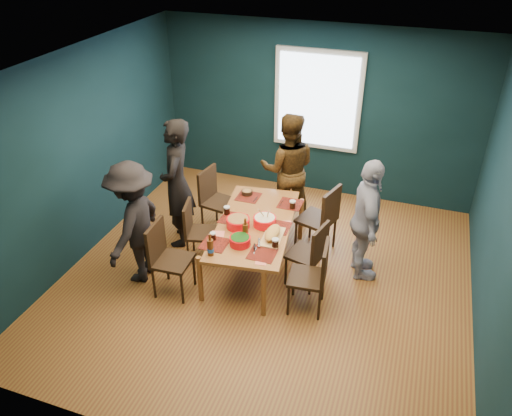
{
  "coord_description": "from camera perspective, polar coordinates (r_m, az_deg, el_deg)",
  "views": [
    {
      "loc": [
        1.52,
        -4.79,
        4.12
      ],
      "look_at": [
        -0.2,
        0.18,
        0.9
      ],
      "focal_mm": 35.0,
      "sensor_mm": 36.0,
      "label": 1
    }
  ],
  "objects": [
    {
      "name": "small_bowl",
      "position": [
        6.87,
        -1.03,
        1.81
      ],
      "size": [
        0.15,
        0.15,
        0.06
      ],
      "color": "black",
      "rests_on": "dining_table"
    },
    {
      "name": "cutting_board",
      "position": [
        5.97,
        1.89,
        -2.96
      ],
      "size": [
        0.28,
        0.56,
        0.12
      ],
      "rotation": [
        0.0,
        0.0,
        0.05
      ],
      "color": "#DEB377",
      "rests_on": "dining_table"
    },
    {
      "name": "cola_glass_b",
      "position": [
        5.81,
        2.21,
        -4.0
      ],
      "size": [
        0.09,
        0.09,
        0.12
      ],
      "color": "black",
      "rests_on": "dining_table"
    },
    {
      "name": "person_right",
      "position": [
        6.23,
        12.51,
        -1.45
      ],
      "size": [
        0.66,
        1.02,
        1.62
      ],
      "primitive_type": "imported",
      "rotation": [
        0.0,
        0.0,
        1.87
      ],
      "color": "white",
      "rests_on": "floor"
    },
    {
      "name": "beer_bottle_a",
      "position": [
        5.69,
        -5.24,
        -4.5
      ],
      "size": [
        0.08,
        0.08,
        0.29
      ],
      "color": "#4B250D",
      "rests_on": "dining_table"
    },
    {
      "name": "chair_right_near",
      "position": [
        5.75,
        6.77,
        -7.34
      ],
      "size": [
        0.45,
        0.45,
        0.92
      ],
      "rotation": [
        0.0,
        0.0,
        0.1
      ],
      "color": "black",
      "rests_on": "floor"
    },
    {
      "name": "chair_right_far",
      "position": [
        6.68,
        7.66,
        -0.83
      ],
      "size": [
        0.56,
        0.56,
        1.0
      ],
      "rotation": [
        0.0,
        0.0,
        -0.3
      ],
      "color": "black",
      "rests_on": "floor"
    },
    {
      "name": "person_near_left",
      "position": [
        6.23,
        -13.78,
        -1.7
      ],
      "size": [
        0.64,
        1.06,
        1.61
      ],
      "primitive_type": "imported",
      "rotation": [
        0.0,
        0.0,
        4.75
      ],
      "color": "black",
      "rests_on": "floor"
    },
    {
      "name": "person_far_left",
      "position": [
        6.77,
        -9.02,
        2.75
      ],
      "size": [
        0.61,
        0.76,
        1.82
      ],
      "primitive_type": "imported",
      "rotation": [
        0.0,
        0.0,
        5.0
      ],
      "color": "black",
      "rests_on": "floor"
    },
    {
      "name": "cola_glass_c",
      "position": [
        6.56,
        4.2,
        0.43
      ],
      "size": [
        0.08,
        0.08,
        0.11
      ],
      "color": "black",
      "rests_on": "dining_table"
    },
    {
      "name": "person_back",
      "position": [
        7.24,
        3.68,
        4.47
      ],
      "size": [
        0.96,
        0.84,
        1.69
      ],
      "primitive_type": "imported",
      "rotation": [
        0.0,
        0.0,
        3.42
      ],
      "color": "black",
      "rests_on": "floor"
    },
    {
      "name": "napkin_a",
      "position": [
        6.27,
        3.43,
        -1.8
      ],
      "size": [
        0.17,
        0.17,
        0.0
      ],
      "primitive_type": "cube",
      "rotation": [
        0.0,
        0.0,
        0.29
      ],
      "color": "#F47866",
      "rests_on": "dining_table"
    },
    {
      "name": "chair_left_far",
      "position": [
        7.16,
        -4.85,
        1.45
      ],
      "size": [
        0.5,
        0.5,
        0.95
      ],
      "rotation": [
        0.0,
        0.0,
        -0.18
      ],
      "color": "black",
      "rests_on": "floor"
    },
    {
      "name": "chair_right_mid",
      "position": [
        6.11,
        6.43,
        -4.87
      ],
      "size": [
        0.49,
        0.49,
        0.89
      ],
      "rotation": [
        0.0,
        0.0,
        -0.25
      ],
      "color": "black",
      "rests_on": "floor"
    },
    {
      "name": "beer_bottle_b",
      "position": [
        5.93,
        -1.22,
        -2.63
      ],
      "size": [
        0.07,
        0.07,
        0.28
      ],
      "color": "#4B250D",
      "rests_on": "dining_table"
    },
    {
      "name": "cola_glass_a",
      "position": [
        5.96,
        -4.94,
        -3.2
      ],
      "size": [
        0.07,
        0.07,
        0.1
      ],
      "color": "black",
      "rests_on": "dining_table"
    },
    {
      "name": "cola_glass_d",
      "position": [
        6.43,
        -3.34,
        -0.24
      ],
      "size": [
        0.08,
        0.08,
        0.11
      ],
      "color": "black",
      "rests_on": "dining_table"
    },
    {
      "name": "chair_left_mid",
      "position": [
        6.58,
        -6.95,
        -2.22
      ],
      "size": [
        0.46,
        0.46,
        0.85
      ],
      "rotation": [
        0.0,
        0.0,
        0.24
      ],
      "color": "black",
      "rests_on": "floor"
    },
    {
      "name": "chair_left_near",
      "position": [
        6.07,
        -10.36,
        -5.13
      ],
      "size": [
        0.45,
        0.45,
        0.95
      ],
      "rotation": [
        0.0,
        0.0,
        0.04
      ],
      "color": "black",
      "rests_on": "floor"
    },
    {
      "name": "napkin_c",
      "position": [
        5.62,
        0.59,
        -6.15
      ],
      "size": [
        0.15,
        0.15,
        0.0
      ],
      "primitive_type": "cube",
      "rotation": [
        0.0,
        0.0,
        0.17
      ],
      "color": "#F47866",
      "rests_on": "dining_table"
    },
    {
      "name": "napkin_b",
      "position": [
        6.07,
        -4.4,
        -3.04
      ],
      "size": [
        0.2,
        0.2,
        0.0
      ],
      "primitive_type": "cube",
      "rotation": [
        0.0,
        0.0,
        0.28
      ],
      "color": "#F47866",
      "rests_on": "dining_table"
    },
    {
      "name": "room",
      "position": [
        5.95,
        2.12,
        3.93
      ],
      "size": [
        5.01,
        5.01,
        2.71
      ],
      "color": "olive",
      "rests_on": "ground"
    },
    {
      "name": "bowl_herbs",
      "position": [
        5.86,
        -1.83,
        -3.73
      ],
      "size": [
        0.25,
        0.25,
        0.11
      ],
      "color": "red",
      "rests_on": "dining_table"
    },
    {
      "name": "bowl_dumpling",
      "position": [
        6.2,
        1.0,
        -1.48
      ],
      "size": [
        0.29,
        0.29,
        0.27
      ],
      "color": "red",
      "rests_on": "dining_table"
    },
    {
      "name": "bowl_salad",
      "position": [
        6.17,
        -2.07,
        -1.64
      ],
      "size": [
        0.29,
        0.29,
        0.12
      ],
      "color": "red",
      "rests_on": "dining_table"
    },
    {
      "name": "dining_table",
      "position": [
        6.31,
        -0.14,
        -2.2
      ],
      "size": [
        1.14,
        1.91,
        0.69
      ],
      "rotation": [
        0.0,
        0.0,
        0.14
      ],
      "color": "olive",
      "rests_on": "floor"
    }
  ]
}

